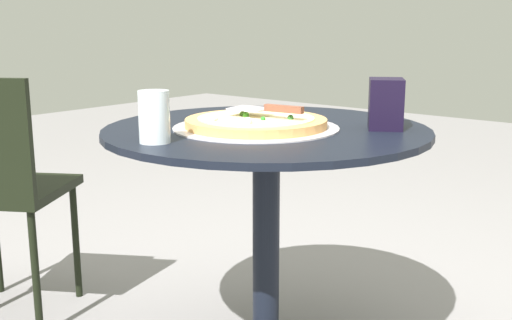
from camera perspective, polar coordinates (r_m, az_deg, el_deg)
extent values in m
cylinder|color=black|center=(1.68, 0.95, 2.70)|extent=(0.87, 0.87, 0.02)
cylinder|color=black|center=(1.77, 0.91, -8.24)|extent=(0.08, 0.08, 0.67)
cylinder|color=silver|center=(1.66, 0.00, 2.96)|extent=(0.44, 0.44, 0.00)
cylinder|color=tan|center=(1.66, 0.00, 3.41)|extent=(0.38, 0.38, 0.02)
cylinder|color=#F7E5A2|center=(1.66, 0.00, 3.85)|extent=(0.31, 0.31, 0.00)
sphere|color=#E3EFC2|center=(1.56, -0.72, 3.54)|extent=(0.02, 0.02, 0.02)
sphere|color=#3A6522|center=(1.69, -1.22, 4.19)|extent=(0.02, 0.02, 0.02)
sphere|color=#317232|center=(1.63, 3.25, 3.88)|extent=(0.02, 0.02, 0.02)
sphere|color=silver|center=(1.74, 3.40, 4.46)|extent=(0.02, 0.02, 0.02)
sphere|color=#267625|center=(1.61, 0.64, 3.77)|extent=(0.01, 0.01, 0.01)
sphere|color=#F4E2C9|center=(1.60, -3.96, 3.66)|extent=(0.01, 0.01, 0.01)
sphere|color=#30741E|center=(1.67, -0.93, 4.10)|extent=(0.02, 0.02, 0.02)
sphere|color=#E9EBCA|center=(1.61, -3.86, 3.80)|extent=(0.02, 0.02, 0.02)
cube|color=silver|center=(1.68, -0.57, 4.70)|extent=(0.11, 0.09, 0.00)
cube|color=brown|center=(1.63, 2.54, 4.67)|extent=(0.11, 0.03, 0.02)
cylinder|color=white|center=(1.48, -9.24, 3.90)|extent=(0.07, 0.07, 0.12)
cube|color=black|center=(1.68, 11.72, 5.02)|extent=(0.13, 0.13, 0.13)
cube|color=black|center=(2.22, -21.57, -2.53)|extent=(0.50, 0.50, 0.03)
cylinder|color=black|center=(2.35, -16.06, -7.10)|extent=(0.02, 0.02, 0.42)
cylinder|color=black|center=(2.09, -19.40, -9.78)|extent=(0.02, 0.02, 0.42)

